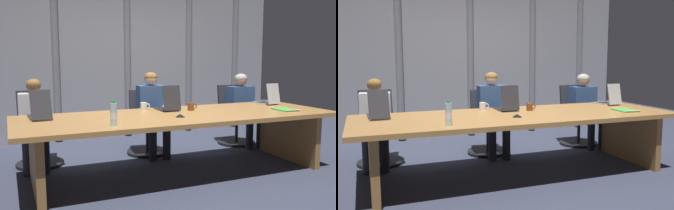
% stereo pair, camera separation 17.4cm
% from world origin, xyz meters
% --- Properties ---
extents(ground_plane, '(11.90, 11.90, 0.00)m').
position_xyz_m(ground_plane, '(0.00, 0.00, 0.00)').
color(ground_plane, '#383D51').
extents(conference_table, '(3.76, 1.29, 0.73)m').
position_xyz_m(conference_table, '(0.00, 0.00, 0.59)').
color(conference_table, '#B77F42').
rests_on(conference_table, ground_plane).
extents(curtain_backdrop, '(5.95, 0.17, 2.81)m').
position_xyz_m(curtain_backdrop, '(0.00, 2.40, 1.41)').
color(curtain_backdrop, '#9999A0').
rests_on(curtain_backdrop, ground_plane).
extents(laptop_left_end, '(0.24, 0.48, 0.32)m').
position_xyz_m(laptop_left_end, '(-1.55, 0.34, 0.79)').
color(laptop_left_end, '#2D2D33').
rests_on(laptop_left_end, conference_table).
extents(laptop_left_mid, '(0.24, 0.40, 0.32)m').
position_xyz_m(laptop_left_mid, '(-0.01, 0.34, 0.79)').
color(laptop_left_mid, '#2D2D33').
rests_on(laptop_left_mid, conference_table).
extents(laptop_center, '(0.25, 0.39, 0.30)m').
position_xyz_m(laptop_center, '(1.53, 0.35, 0.79)').
color(laptop_center, '#BCBCC1').
rests_on(laptop_center, conference_table).
extents(office_chair_left_end, '(0.60, 0.60, 0.96)m').
position_xyz_m(office_chair_left_end, '(-1.52, 1.10, 0.36)').
color(office_chair_left_end, '#2D2D38').
rests_on(office_chair_left_end, ground_plane).
extents(office_chair_left_mid, '(0.60, 0.60, 0.91)m').
position_xyz_m(office_chair_left_mid, '(-0.02, 1.10, 0.34)').
color(office_chair_left_mid, '#2D2D38').
rests_on(office_chair_left_mid, ground_plane).
extents(office_chair_center, '(0.60, 0.60, 0.94)m').
position_xyz_m(office_chair_center, '(1.51, 1.10, 0.35)').
color(office_chair_center, '#2D2D38').
rests_on(office_chair_center, ground_plane).
extents(person_left_end, '(0.41, 0.57, 1.13)m').
position_xyz_m(person_left_end, '(-1.56, 0.94, 0.63)').
color(person_left_end, silver).
rests_on(person_left_end, ground_plane).
extents(person_left_mid, '(0.41, 0.56, 1.18)m').
position_xyz_m(person_left_mid, '(0.02, 0.95, 0.67)').
color(person_left_mid, '#335184').
rests_on(person_left_mid, ground_plane).
extents(person_center, '(0.43, 0.56, 1.14)m').
position_xyz_m(person_center, '(1.56, 0.94, 0.65)').
color(person_center, '#335184').
rests_on(person_center, ground_plane).
extents(water_bottle_primary, '(0.07, 0.07, 0.25)m').
position_xyz_m(water_bottle_primary, '(-0.92, -0.42, 0.84)').
color(water_bottle_primary, silver).
rests_on(water_bottle_primary, conference_table).
extents(coffee_mug_near, '(0.13, 0.08, 0.09)m').
position_xyz_m(coffee_mug_near, '(0.25, 0.22, 0.78)').
color(coffee_mug_near, brown).
rests_on(coffee_mug_near, conference_table).
extents(coffee_mug_far, '(0.13, 0.08, 0.10)m').
position_xyz_m(coffee_mug_far, '(-0.28, 0.49, 0.78)').
color(coffee_mug_far, white).
rests_on(coffee_mug_far, conference_table).
extents(conference_mic_left_side, '(0.11, 0.11, 0.03)m').
position_xyz_m(conference_mic_left_side, '(-0.10, -0.19, 0.75)').
color(conference_mic_left_side, black).
rests_on(conference_mic_left_side, conference_table).
extents(spiral_notepad, '(0.24, 0.32, 0.03)m').
position_xyz_m(spiral_notepad, '(1.35, -0.24, 0.74)').
color(spiral_notepad, '#4CB74C').
rests_on(spiral_notepad, conference_table).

